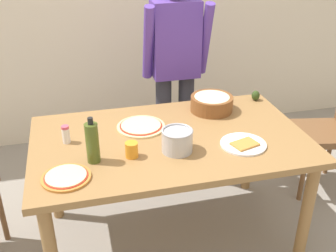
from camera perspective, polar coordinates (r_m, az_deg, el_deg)
ground at (r=2.82m, az=0.26°, el=-15.26°), size 8.00×8.00×0.00m
dining_table at (r=2.41m, az=0.29°, el=-3.50°), size 1.60×0.96×0.76m
person_cook at (r=3.02m, az=1.04°, el=8.69°), size 0.49×0.25×1.62m
chair_wooden_right at (r=3.23m, az=22.33°, el=0.13°), size 0.47×0.47×0.95m
pizza_raw_on_board at (r=2.48m, az=-3.83°, el=-0.03°), size 0.30×0.30×0.02m
pizza_cooked_on_tray at (r=2.07m, az=-14.17°, el=-6.99°), size 0.25×0.25×0.02m
plate_with_slice at (r=2.32m, az=10.59°, el=-2.53°), size 0.26×0.26×0.02m
popcorn_bowl at (r=2.69m, az=6.19°, el=3.39°), size 0.28×0.28×0.11m
olive_oil_bottle at (r=2.12m, az=-10.61°, el=-2.30°), size 0.07×0.07×0.26m
steel_pot at (r=2.21m, az=1.41°, el=-2.01°), size 0.17×0.17×0.13m
cup_orange at (r=2.17m, az=-5.15°, el=-3.35°), size 0.07×0.07×0.08m
salt_shaker at (r=2.36m, az=-14.20°, el=-1.14°), size 0.04×0.04×0.11m
avocado at (r=2.91m, az=12.25°, el=4.21°), size 0.06×0.06×0.07m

